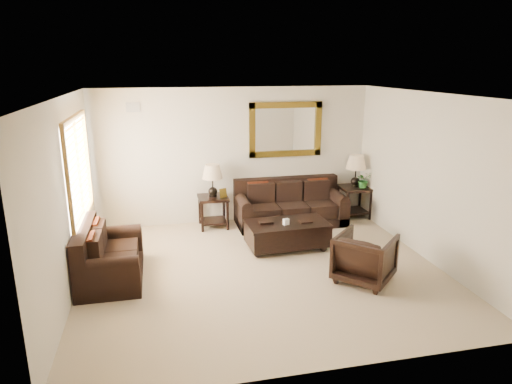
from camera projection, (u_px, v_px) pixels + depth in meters
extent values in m
cube|color=gray|center=(263.00, 271.00, 7.14)|extent=(5.50, 5.00, 0.01)
cube|color=white|center=(264.00, 95.00, 6.41)|extent=(5.50, 5.00, 0.01)
cube|color=beige|center=(234.00, 156.00, 9.13)|extent=(5.50, 0.01, 2.70)
cube|color=beige|center=(322.00, 253.00, 4.43)|extent=(5.50, 0.01, 2.70)
cube|color=beige|center=(67.00, 199.00, 6.20)|extent=(0.01, 5.00, 2.70)
cube|color=beige|center=(429.00, 178.00, 7.35)|extent=(0.01, 5.00, 2.70)
cube|color=white|center=(77.00, 170.00, 7.00)|extent=(0.01, 1.80, 1.50)
cube|color=brown|center=(74.00, 118.00, 6.79)|extent=(0.06, 1.96, 0.08)
cube|color=brown|center=(84.00, 219.00, 7.22)|extent=(0.06, 1.96, 0.08)
cube|color=brown|center=(69.00, 185.00, 6.12)|extent=(0.06, 0.08, 1.50)
cube|color=brown|center=(87.00, 158.00, 7.89)|extent=(0.06, 0.08, 1.50)
cube|color=brown|center=(79.00, 170.00, 7.01)|extent=(0.05, 0.05, 1.50)
cube|color=#4B340F|center=(286.00, 130.00, 9.18)|extent=(1.50, 0.06, 1.10)
cube|color=white|center=(285.00, 129.00, 9.19)|extent=(1.26, 0.01, 0.86)
cube|color=#999999|center=(133.00, 107.00, 8.44)|extent=(0.25, 0.02, 0.18)
cube|color=black|center=(290.00, 219.00, 9.23)|extent=(2.17, 0.94, 0.18)
cube|color=black|center=(286.00, 188.00, 9.41)|extent=(2.17, 0.22, 0.44)
cube|color=black|center=(263.00, 211.00, 9.03)|extent=(0.55, 0.77, 0.27)
cube|color=black|center=(291.00, 209.00, 9.15)|extent=(0.55, 0.77, 0.27)
cube|color=black|center=(318.00, 207.00, 9.27)|extent=(0.55, 0.77, 0.27)
cube|color=black|center=(243.00, 215.00, 8.98)|extent=(0.22, 0.94, 0.52)
cylinder|color=black|center=(243.00, 202.00, 8.91)|extent=(0.22, 0.92, 0.22)
cube|color=black|center=(336.00, 208.00, 9.38)|extent=(0.22, 0.94, 0.52)
cylinder|color=black|center=(337.00, 196.00, 9.31)|extent=(0.22, 0.92, 0.22)
cube|color=maroon|center=(258.00, 192.00, 9.11)|extent=(0.41, 0.18, 0.43)
cube|color=maroon|center=(318.00, 188.00, 9.37)|extent=(0.41, 0.18, 0.43)
cube|color=black|center=(112.00, 273.00, 6.87)|extent=(0.90, 1.51, 0.17)
cube|color=black|center=(84.00, 241.00, 6.65)|extent=(0.21, 1.51, 0.42)
cube|color=black|center=(111.00, 267.00, 6.56)|extent=(0.73, 0.52, 0.25)
cube|color=black|center=(114.00, 253.00, 7.08)|extent=(0.73, 0.52, 0.25)
cube|color=black|center=(107.00, 282.00, 6.22)|extent=(0.90, 0.21, 0.50)
cylinder|color=black|center=(105.00, 265.00, 6.15)|extent=(0.88, 0.21, 0.21)
cube|color=black|center=(114.00, 246.00, 7.44)|extent=(0.90, 0.21, 0.50)
cylinder|color=black|center=(113.00, 232.00, 7.37)|extent=(0.88, 0.21, 0.21)
cube|color=maroon|center=(94.00, 248.00, 6.39)|extent=(0.17, 0.40, 0.41)
cube|color=maroon|center=(99.00, 232.00, 6.99)|extent=(0.17, 0.40, 0.41)
cube|color=black|center=(213.00, 198.00, 8.92)|extent=(0.57, 0.57, 0.05)
cube|color=black|center=(214.00, 221.00, 9.05)|extent=(0.49, 0.49, 0.03)
cylinder|color=black|center=(202.00, 218.00, 8.72)|extent=(0.05, 0.05, 0.57)
cylinder|color=black|center=(228.00, 216.00, 8.82)|extent=(0.05, 0.05, 0.57)
cylinder|color=black|center=(200.00, 210.00, 9.18)|extent=(0.05, 0.05, 0.57)
cylinder|color=black|center=(224.00, 208.00, 9.29)|extent=(0.05, 0.05, 0.57)
sphere|color=black|center=(213.00, 191.00, 8.88)|extent=(0.18, 0.18, 0.18)
cylinder|color=black|center=(213.00, 182.00, 8.83)|extent=(0.03, 0.03, 0.38)
cone|color=tan|center=(212.00, 172.00, 8.78)|extent=(0.40, 0.40, 0.27)
cube|color=#4B340F|center=(223.00, 193.00, 8.83)|extent=(0.16, 0.10, 0.18)
cube|color=black|center=(355.00, 188.00, 9.52)|extent=(0.60, 0.60, 0.05)
cube|color=black|center=(353.00, 211.00, 9.65)|extent=(0.51, 0.51, 0.03)
cylinder|color=black|center=(347.00, 207.00, 9.31)|extent=(0.05, 0.05, 0.60)
cylinder|color=black|center=(371.00, 206.00, 9.42)|extent=(0.05, 0.05, 0.60)
cylinder|color=black|center=(338.00, 200.00, 9.79)|extent=(0.05, 0.05, 0.60)
cylinder|color=black|center=(360.00, 199.00, 9.90)|extent=(0.05, 0.05, 0.60)
sphere|color=black|center=(355.00, 182.00, 9.48)|extent=(0.19, 0.19, 0.19)
cylinder|color=black|center=(356.00, 172.00, 9.43)|extent=(0.03, 0.03, 0.39)
cone|color=tan|center=(356.00, 162.00, 9.37)|extent=(0.42, 0.42, 0.28)
sphere|color=black|center=(258.00, 254.00, 7.64)|extent=(0.13, 0.13, 0.13)
sphere|color=black|center=(323.00, 248.00, 7.88)|extent=(0.13, 0.13, 0.13)
sphere|color=black|center=(251.00, 242.00, 8.14)|extent=(0.13, 0.13, 0.13)
sphere|color=black|center=(313.00, 237.00, 8.38)|extent=(0.13, 0.13, 0.13)
cube|color=black|center=(287.00, 233.00, 7.94)|extent=(1.41, 0.80, 0.39)
cube|color=black|center=(287.00, 224.00, 7.90)|extent=(1.43, 0.81, 0.04)
cube|color=black|center=(266.00, 222.00, 7.86)|extent=(0.24, 0.17, 0.03)
cube|color=black|center=(306.00, 221.00, 7.91)|extent=(0.22, 0.16, 0.03)
cube|color=white|center=(286.00, 222.00, 7.77)|extent=(0.11, 0.09, 0.11)
imported|color=black|center=(365.00, 256.00, 6.71)|extent=(1.06, 1.06, 0.80)
imported|color=#21591E|center=(363.00, 182.00, 9.40)|extent=(0.33, 0.36, 0.26)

